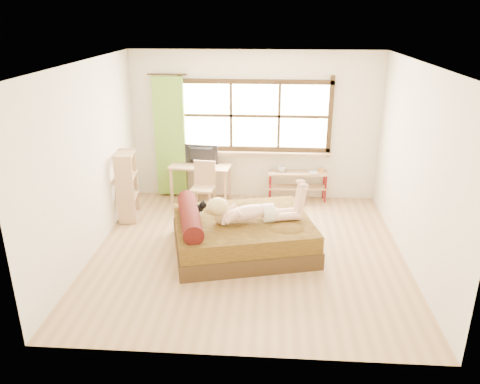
# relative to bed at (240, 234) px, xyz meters

# --- Properties ---
(floor) EXTENTS (4.50, 4.50, 0.00)m
(floor) POSITION_rel_bed_xyz_m (0.13, -0.04, -0.27)
(floor) COLOR #9E754C
(floor) RESTS_ON ground
(ceiling) EXTENTS (4.50, 4.50, 0.00)m
(ceiling) POSITION_rel_bed_xyz_m (0.13, -0.04, 2.43)
(ceiling) COLOR white
(ceiling) RESTS_ON wall_back
(wall_back) EXTENTS (4.50, 0.00, 4.50)m
(wall_back) POSITION_rel_bed_xyz_m (0.13, 2.21, 1.08)
(wall_back) COLOR silver
(wall_back) RESTS_ON floor
(wall_front) EXTENTS (4.50, 0.00, 4.50)m
(wall_front) POSITION_rel_bed_xyz_m (0.13, -2.29, 1.08)
(wall_front) COLOR silver
(wall_front) RESTS_ON floor
(wall_left) EXTENTS (0.00, 4.50, 4.50)m
(wall_left) POSITION_rel_bed_xyz_m (-2.12, -0.04, 1.08)
(wall_left) COLOR silver
(wall_left) RESTS_ON floor
(wall_right) EXTENTS (0.00, 4.50, 4.50)m
(wall_right) POSITION_rel_bed_xyz_m (2.38, -0.04, 1.08)
(wall_right) COLOR silver
(wall_right) RESTS_ON floor
(window) EXTENTS (2.80, 0.16, 1.46)m
(window) POSITION_rel_bed_xyz_m (0.13, 2.18, 1.24)
(window) COLOR #FFEDBF
(window) RESTS_ON wall_back
(curtain) EXTENTS (0.55, 0.10, 2.20)m
(curtain) POSITION_rel_bed_xyz_m (-1.42, 2.09, 0.88)
(curtain) COLOR #578E26
(curtain) RESTS_ON wall_back
(bed) EXTENTS (2.29, 2.01, 0.75)m
(bed) POSITION_rel_bed_xyz_m (0.00, 0.00, 0.00)
(bed) COLOR black
(bed) RESTS_ON floor
(woman) EXTENTS (1.43, 0.72, 0.59)m
(woman) POSITION_rel_bed_xyz_m (0.20, -0.04, 0.52)
(woman) COLOR #E8B195
(woman) RESTS_ON bed
(kitten) EXTENTS (0.31, 0.19, 0.24)m
(kitten) POSITION_rel_bed_xyz_m (-0.67, 0.11, 0.34)
(kitten) COLOR black
(kitten) RESTS_ON bed
(desk) EXTENTS (1.15, 0.62, 0.69)m
(desk) POSITION_rel_bed_xyz_m (-0.85, 1.91, 0.33)
(desk) COLOR tan
(desk) RESTS_ON floor
(monitor) EXTENTS (0.62, 0.15, 0.35)m
(monitor) POSITION_rel_bed_xyz_m (-0.85, 1.96, 0.60)
(monitor) COLOR black
(monitor) RESTS_ON desk
(chair) EXTENTS (0.43, 0.43, 0.86)m
(chair) POSITION_rel_bed_xyz_m (-0.74, 1.54, 0.21)
(chair) COLOR tan
(chair) RESTS_ON floor
(pipe_shelf) EXTENTS (1.12, 0.34, 0.63)m
(pipe_shelf) POSITION_rel_bed_xyz_m (0.94, 2.03, 0.14)
(pipe_shelf) COLOR tan
(pipe_shelf) RESTS_ON floor
(cup) EXTENTS (0.14, 0.14, 0.11)m
(cup) POSITION_rel_bed_xyz_m (0.63, 2.03, 0.34)
(cup) COLOR gray
(cup) RESTS_ON pipe_shelf
(book) EXTENTS (0.18, 0.23, 0.02)m
(book) POSITION_rel_bed_xyz_m (1.13, 2.03, 0.30)
(book) COLOR gray
(book) RESTS_ON pipe_shelf
(bookshelf) EXTENTS (0.35, 0.54, 1.16)m
(bookshelf) POSITION_rel_bed_xyz_m (-1.95, 1.00, 0.32)
(bookshelf) COLOR tan
(bookshelf) RESTS_ON floor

